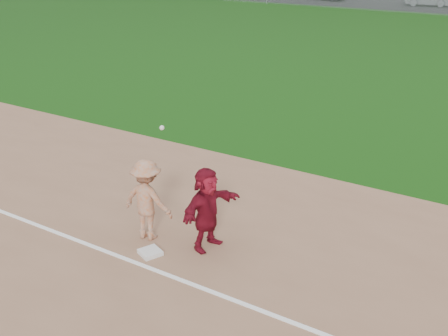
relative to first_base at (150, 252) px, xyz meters
The scene contains 5 objects.
ground 0.64m from the first_base, 39.20° to the left, with size 160.00×160.00×0.00m, color #13420C.
foul_line 0.64m from the first_base, 38.66° to the right, with size 60.00×0.10×0.01m, color white.
first_base is the anchor object (origin of this frame).
base_runner 1.41m from the first_base, 47.83° to the left, with size 1.57×0.50×1.70m, color maroon.
first_base_play 1.07m from the first_base, 131.32° to the left, with size 1.16×0.74×2.49m.
Camera 1 is at (5.86, -7.62, 5.79)m, focal length 45.00 mm.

